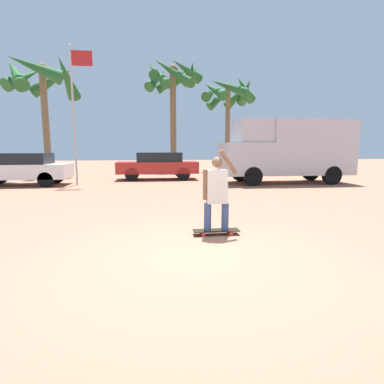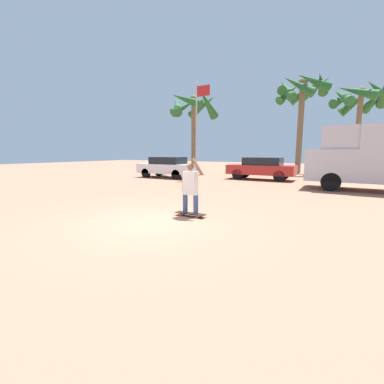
# 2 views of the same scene
# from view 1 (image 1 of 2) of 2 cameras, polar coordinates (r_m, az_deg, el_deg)

# --- Properties ---
(ground_plane) EXTENTS (80.00, 80.00, 0.00)m
(ground_plane) POSITION_cam_1_polar(r_m,az_deg,el_deg) (4.76, 0.46, -12.20)
(ground_plane) COLOR #A36B51
(skateboard) EXTENTS (0.90, 0.26, 0.09)m
(skateboard) POSITION_cam_1_polar(r_m,az_deg,el_deg) (5.90, 4.63, -7.37)
(skateboard) COLOR black
(skateboard) RESTS_ON ground_plane
(person_skateboarder) EXTENTS (0.67, 0.22, 1.56)m
(person_skateboarder) POSITION_cam_1_polar(r_m,az_deg,el_deg) (5.74, 4.71, 0.36)
(person_skateboarder) COLOR #384C7A
(person_skateboarder) RESTS_ON skateboard
(camper_van) EXTENTS (6.20, 2.19, 3.01)m
(camper_van) POSITION_cam_1_polar(r_m,az_deg,el_deg) (15.39, 17.76, 7.80)
(camper_van) COLOR black
(camper_van) RESTS_ON ground_plane
(parked_car_red) EXTENTS (4.32, 1.70, 1.46)m
(parked_car_red) POSITION_cam_1_polar(r_m,az_deg,el_deg) (16.44, -6.49, 5.13)
(parked_car_red) COLOR black
(parked_car_red) RESTS_ON ground_plane
(parked_car_white) EXTENTS (4.19, 1.72, 1.47)m
(parked_car_white) POSITION_cam_1_polar(r_m,az_deg,el_deg) (15.61, -29.74, 3.92)
(parked_car_white) COLOR black
(parked_car_white) RESTS_ON ground_plane
(palm_tree_near_van) EXTENTS (4.35, 4.24, 6.91)m
(palm_tree_near_van) POSITION_cam_1_polar(r_m,az_deg,el_deg) (23.85, 7.05, 17.98)
(palm_tree_near_van) COLOR brown
(palm_tree_near_van) RESTS_ON ground_plane
(palm_tree_center_background) EXTENTS (4.48, 4.60, 8.13)m
(palm_tree_center_background) POSITION_cam_1_polar(r_m,az_deg,el_deg) (23.85, -3.86, 20.56)
(palm_tree_center_background) COLOR brown
(palm_tree_center_background) RESTS_ON ground_plane
(palm_tree_far_left) EXTENTS (4.07, 4.11, 6.77)m
(palm_tree_far_left) POSITION_cam_1_polar(r_m,az_deg,el_deg) (19.82, -27.01, 18.47)
(palm_tree_far_left) COLOR brown
(palm_tree_far_left) RESTS_ON ground_plane
(flagpole) EXTENTS (0.99, 0.12, 6.20)m
(flagpole) POSITION_cam_1_polar(r_m,az_deg,el_deg) (14.91, -21.38, 15.17)
(flagpole) COLOR #B7B7BC
(flagpole) RESTS_ON ground_plane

